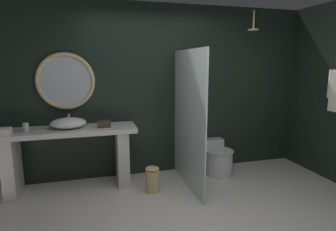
# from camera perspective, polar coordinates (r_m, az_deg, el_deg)

# --- Properties ---
(back_wall_panel) EXTENTS (4.80, 0.10, 2.60)m
(back_wall_panel) POSITION_cam_1_polar(r_m,az_deg,el_deg) (4.36, -0.98, 5.09)
(back_wall_panel) COLOR black
(back_wall_panel) RESTS_ON ground_plane
(vanity_counter) EXTENTS (1.82, 0.53, 0.86)m
(vanity_counter) POSITION_cam_1_polar(r_m,az_deg,el_deg) (4.06, -19.66, -6.79)
(vanity_counter) COLOR silver
(vanity_counter) RESTS_ON ground_plane
(vessel_sink) EXTENTS (0.47, 0.38, 0.17)m
(vessel_sink) POSITION_cam_1_polar(r_m,az_deg,el_deg) (3.98, -19.76, -1.46)
(vessel_sink) COLOR white
(vessel_sink) RESTS_ON vanity_counter
(tumbler_cup) EXTENTS (0.07, 0.07, 0.11)m
(tumbler_cup) POSITION_cam_1_polar(r_m,az_deg,el_deg) (4.04, -27.15, -2.12)
(tumbler_cup) COLOR silver
(tumbler_cup) RESTS_ON vanity_counter
(tissue_box) EXTENTS (0.17, 0.13, 0.09)m
(tissue_box) POSITION_cam_1_polar(r_m,az_deg,el_deg) (3.91, -12.94, -1.71)
(tissue_box) COLOR #3D3323
(tissue_box) RESTS_ON vanity_counter
(round_wall_mirror) EXTENTS (0.79, 0.06, 0.79)m
(round_wall_mirror) POSITION_cam_1_polar(r_m,az_deg,el_deg) (4.14, -20.23, 6.64)
(round_wall_mirror) COLOR #D6B77F
(shower_glass_panel) EXTENTS (0.02, 1.24, 1.91)m
(shower_glass_panel) POSITION_cam_1_polar(r_m,az_deg,el_deg) (3.83, 4.23, -0.97)
(shower_glass_panel) COLOR silver
(shower_glass_panel) RESTS_ON ground_plane
(rain_shower_head) EXTENTS (0.16, 0.16, 0.29)m
(rain_shower_head) POSITION_cam_1_polar(r_m,az_deg,el_deg) (4.56, 17.11, 16.86)
(rain_shower_head) COLOR #D6B77F
(toilet) EXTENTS (0.44, 0.63, 0.50)m
(toilet) POSITION_cam_1_polar(r_m,az_deg,el_deg) (4.52, 10.01, -8.71)
(toilet) COLOR white
(toilet) RESTS_ON ground_plane
(waste_bin) EXTENTS (0.19, 0.19, 0.36)m
(waste_bin) POSITION_cam_1_polar(r_m,az_deg,el_deg) (3.86, -3.23, -12.89)
(waste_bin) COLOR #D6B77F
(waste_bin) RESTS_ON ground_plane
(folded_hand_towel) EXTENTS (0.22, 0.17, 0.09)m
(folded_hand_towel) POSITION_cam_1_polar(r_m,az_deg,el_deg) (3.95, -31.11, -2.90)
(folded_hand_towel) COLOR silver
(folded_hand_towel) RESTS_ON vanity_counter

